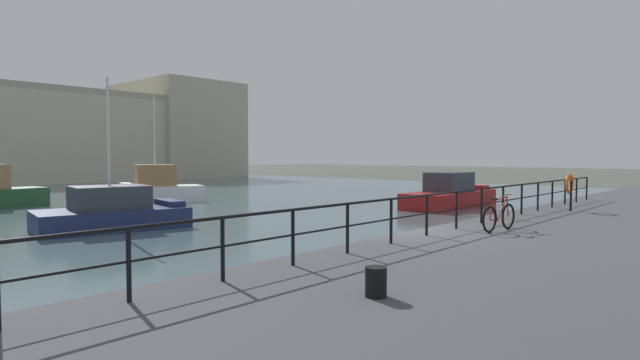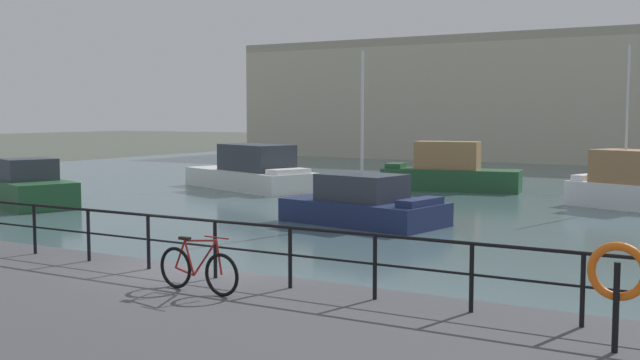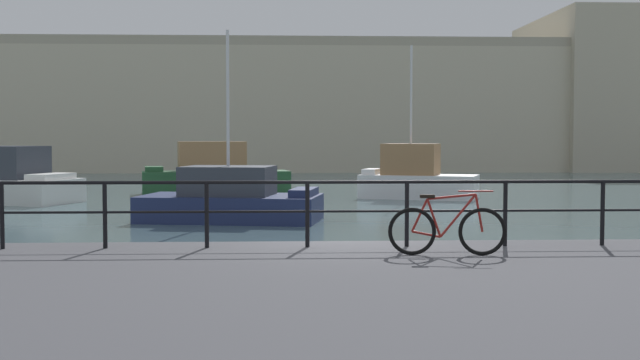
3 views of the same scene
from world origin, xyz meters
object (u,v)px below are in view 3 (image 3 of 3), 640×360
object	(u,v)px
parked_bicycle	(447,230)
moored_blue_motorboat	(231,200)
moored_small_launch	(416,177)
moored_white_yacht	(214,174)
harbor_building	(362,108)

from	to	relation	value
parked_bicycle	moored_blue_motorboat	bearing A→B (deg)	110.51
moored_blue_motorboat	moored_small_launch	world-z (taller)	moored_small_launch
moored_blue_motorboat	moored_white_yacht	xyz separation A→B (m)	(-1.61, 12.90, 0.26)
moored_white_yacht	moored_blue_motorboat	bearing A→B (deg)	87.32
moored_small_launch	moored_white_yacht	xyz separation A→B (m)	(-9.15, 3.42, -0.00)
moored_small_launch	parked_bicycle	bearing A→B (deg)	101.85
harbor_building	moored_blue_motorboat	bearing A→B (deg)	-101.04
harbor_building	moored_white_yacht	size ratio (longest dim) A/B	9.24
moored_blue_motorboat	harbor_building	bearing A→B (deg)	89.38
moored_small_launch	harbor_building	bearing A→B (deg)	-71.51
moored_small_launch	parked_bicycle	xyz separation A→B (m)	(-3.43, -23.80, 0.36)
moored_small_launch	moored_white_yacht	bearing A→B (deg)	-0.47
harbor_building	moored_small_launch	size ratio (longest dim) A/B	9.86
moored_small_launch	parked_bicycle	size ratio (longest dim) A/B	3.81
harbor_building	parked_bicycle	world-z (taller)	harbor_building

